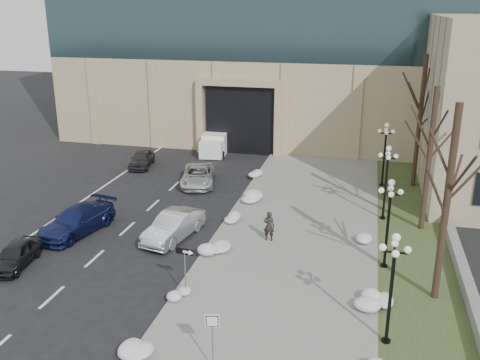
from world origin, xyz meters
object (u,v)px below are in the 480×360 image
object	(u,v)px
pedestrian	(269,226)
box_truck	(216,142)
car_b	(174,226)
lamppost_d	(385,146)
one_way_sign	(187,258)
lamppost_b	(389,212)
car_e	(142,159)
car_a	(16,255)
keep_sign	(212,330)
car_d	(198,175)
lamppost_c	(387,173)
lamppost_a	(393,274)
car_c	(77,221)

from	to	relation	value
pedestrian	box_truck	xyz separation A→B (m)	(-8.17, 17.73, -0.08)
car_b	lamppost_d	distance (m)	16.95
pedestrian	box_truck	bearing A→B (deg)	-65.79
car_b	one_way_sign	distance (m)	6.61
one_way_sign	lamppost_b	world-z (taller)	lamppost_b
car_e	box_truck	world-z (taller)	box_truck
car_a	keep_sign	world-z (taller)	keep_sign
car_d	pedestrian	distance (m)	11.06
car_a	keep_sign	size ratio (longest dim) A/B	1.53
pedestrian	lamppost_c	world-z (taller)	lamppost_c
pedestrian	keep_sign	world-z (taller)	keep_sign
car_a	car_b	bearing A→B (deg)	29.54
car_e	lamppost_a	size ratio (longest dim) A/B	0.81
car_d	one_way_sign	world-z (taller)	one_way_sign
car_b	pedestrian	size ratio (longest dim) A/B	2.72
car_b	lamppost_c	xyz separation A→B (m)	(11.60, 5.64, 2.30)
car_e	keep_sign	distance (m)	26.58
car_e	pedestrian	size ratio (longest dim) A/B	2.26
car_c	lamppost_c	distance (m)	18.58
pedestrian	car_b	bearing A→B (deg)	8.35
one_way_sign	lamppost_a	world-z (taller)	lamppost_a
keep_sign	pedestrian	bearing A→B (deg)	79.17
car_d	pedestrian	size ratio (longest dim) A/B	2.91
car_b	car_c	size ratio (longest dim) A/B	0.88
car_c	lamppost_b	distance (m)	17.51
car_b	box_truck	xyz separation A→B (m)	(-2.83, 18.56, 0.12)
box_truck	lamppost_c	distance (m)	19.49
box_truck	lamppost_b	world-z (taller)	lamppost_b
car_e	box_truck	size ratio (longest dim) A/B	0.65
lamppost_a	lamppost_d	bearing A→B (deg)	90.00
car_b	box_truck	bearing A→B (deg)	110.25
car_a	car_d	xyz separation A→B (m)	(5.06, 14.48, 0.07)
lamppost_c	lamppost_a	bearing A→B (deg)	-90.00
box_truck	keep_sign	distance (m)	30.30
car_a	pedestrian	bearing A→B (deg)	18.52
car_b	box_truck	size ratio (longest dim) A/B	0.78
car_d	pedestrian	world-z (taller)	pedestrian
car_a	car_c	size ratio (longest dim) A/B	0.69
box_truck	lamppost_d	bearing A→B (deg)	-29.42
keep_sign	lamppost_c	distance (m)	17.40
car_c	pedestrian	size ratio (longest dim) A/B	3.08
one_way_sign	lamppost_b	xyz separation A→B (m)	(8.72, 4.97, 1.09)
car_c	car_a	bearing A→B (deg)	-89.18
lamppost_b	keep_sign	bearing A→B (deg)	-122.38
car_b	keep_sign	distance (m)	11.93
pedestrian	one_way_sign	size ratio (longest dim) A/B	0.71
lamppost_d	car_c	bearing A→B (deg)	-143.80
lamppost_a	lamppost_c	size ratio (longest dim) A/B	1.00
lamppost_b	lamppost_c	xyz separation A→B (m)	(0.00, 6.50, 0.00)
car_e	keep_sign	world-z (taller)	keep_sign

